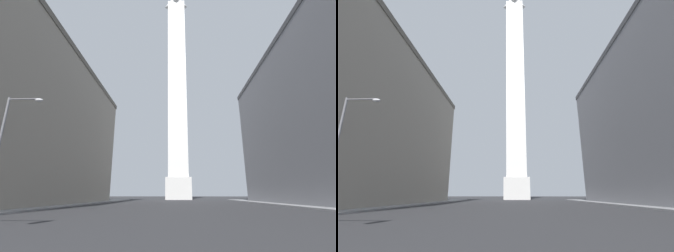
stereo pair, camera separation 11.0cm
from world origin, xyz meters
TOP-DOWN VIEW (x-y plane):
  - sidewalk_left at (-16.62, 25.77)m, footprint 5.00×85.90m
  - sidewalk_right at (16.62, 25.77)m, footprint 5.00×85.90m
  - obelisk at (0.00, 71.58)m, footprint 7.87×7.87m
  - street_lamp at (-13.77, 15.63)m, footprint 2.96×0.36m

SIDE VIEW (x-z plane):
  - sidewalk_left at x=-16.62m, z-range 0.00..0.15m
  - sidewalk_right at x=16.62m, z-range 0.00..0.15m
  - street_lamp at x=-13.77m, z-range 0.97..10.10m
  - obelisk at x=0.00m, z-range -1.62..79.01m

